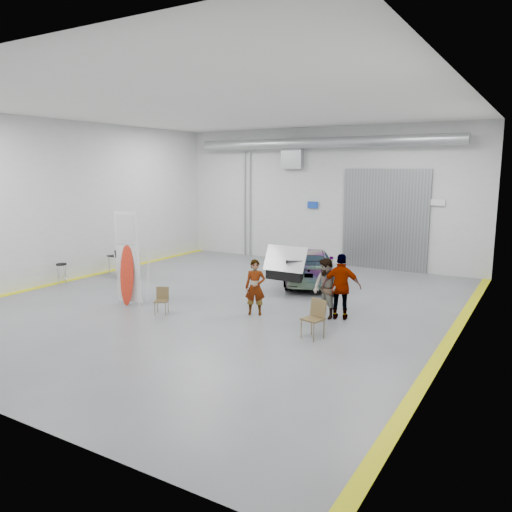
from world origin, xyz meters
The scene contains 13 objects.
ground centered at (0.00, 0.00, 0.00)m, with size 16.00×16.00×0.00m, color #5D5F64.
room_shell centered at (0.24, 2.22, 4.08)m, with size 14.02×16.18×6.01m.
sedan_car centered at (1.18, 4.03, 0.64)m, with size 1.80×4.41×1.28m, color silver.
person_a centered at (1.55, -0.57, 0.82)m, with size 0.59×0.39×1.63m, color #9C6955.
person_b centered at (3.44, 0.17, 0.86)m, with size 0.84×0.64×1.72m, color teal.
person_c centered at (3.86, 0.28, 0.94)m, with size 1.09×0.45×1.88m, color #A96B38.
surfboard_display centered at (-2.43, -1.69, 1.25)m, with size 0.87×0.30×3.09m.
folding_chair_near centered at (-0.83, -1.93, 0.24)m, with size 0.49×0.53×0.78m.
folding_chair_far centered at (3.86, -1.62, 0.31)m, with size 0.57×0.60×0.98m.
shop_stool centered at (-6.54, -0.90, 0.39)m, with size 0.40×0.40×0.78m.
work_table centered at (-5.82, 1.43, 0.78)m, with size 1.29×0.72×1.01m.
office_chair centered at (-4.94, 1.10, 0.45)m, with size 0.55×0.56×1.02m.
trunk_lid centered at (1.18, 2.07, 1.30)m, with size 1.49×0.91×0.04m, color silver.
Camera 1 is at (8.76, -12.67, 4.22)m, focal length 35.00 mm.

